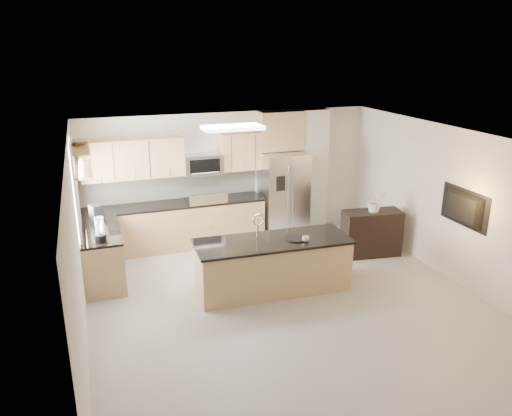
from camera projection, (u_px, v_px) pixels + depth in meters
name	position (u px, v px, depth m)	size (l,w,h in m)	color
floor	(289.00, 305.00, 7.80)	(6.50, 6.50, 0.00)	#989591
ceiling	(292.00, 140.00, 6.99)	(6.00, 6.50, 0.02)	white
wall_back	(229.00, 175.00, 10.31)	(6.00, 0.02, 2.60)	silver
wall_front	(431.00, 347.00, 4.48)	(6.00, 0.02, 2.60)	silver
wall_left	(77.00, 254.00, 6.47)	(0.02, 6.50, 2.60)	silver
wall_right	(456.00, 207.00, 8.33)	(0.02, 6.50, 2.60)	silver
back_counter	(175.00, 225.00, 9.91)	(3.55, 0.66, 1.44)	tan
left_counter	(102.00, 256.00, 8.49)	(0.66, 1.50, 0.92)	tan
range	(206.00, 221.00, 10.09)	(0.76, 0.64, 1.14)	black
upper_cabinets	(166.00, 157.00, 9.60)	(3.50, 0.33, 0.75)	tan
microwave	(203.00, 164.00, 9.84)	(0.76, 0.40, 0.40)	silver
refrigerator	(283.00, 194.00, 10.43)	(0.92, 0.78, 1.78)	silver
partition_column	(312.00, 170.00, 10.75)	(0.60, 0.30, 2.60)	silver
window	(76.00, 190.00, 8.02)	(0.04, 1.15, 1.65)	white
shelf_lower	(82.00, 170.00, 8.06)	(0.30, 1.20, 0.04)	olive
shelf_upper	(79.00, 147.00, 7.94)	(0.30, 1.20, 0.04)	olive
ceiling_fixture	(233.00, 128.00, 8.32)	(1.00, 0.50, 0.06)	white
island	(273.00, 265.00, 8.18)	(2.56, 1.02, 1.30)	tan
credenza	(371.00, 233.00, 9.55)	(1.10, 0.46, 0.88)	black
cup	(306.00, 239.00, 7.98)	(0.11, 0.11, 0.09)	silver
platter	(296.00, 238.00, 8.10)	(0.37, 0.37, 0.02)	black
blender	(100.00, 231.00, 7.80)	(0.18, 0.18, 0.41)	black
kettle	(102.00, 226.00, 8.20)	(0.22, 0.22, 0.28)	silver
coffee_maker	(97.00, 215.00, 8.59)	(0.25, 0.27, 0.35)	black
bowl	(79.00, 142.00, 8.05)	(0.42, 0.42, 0.10)	silver
flower_vase	(375.00, 196.00, 9.29)	(0.57, 0.50, 0.63)	white
television	(460.00, 208.00, 8.11)	(1.08, 0.14, 0.62)	black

